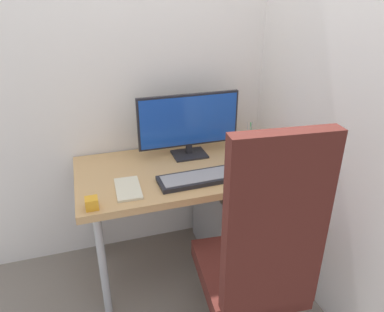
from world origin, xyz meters
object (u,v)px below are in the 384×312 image
Objects in this scene: filing_cabinet at (233,216)px; office_chair at (259,256)px; pen_holder at (248,140)px; coffee_mug at (265,149)px; mouse at (252,166)px; notebook at (128,189)px; keyboard at (201,178)px; desk_clamp_accessory at (92,203)px; monitor at (189,123)px.

office_chair is at bearing -106.15° from filing_cabinet.
office_chair is 0.96m from pen_holder.
pen_holder reaches higher than coffee_mug.
notebook is (-0.72, -0.02, -0.01)m from mouse.
mouse is (0.32, 0.03, 0.00)m from keyboard.
desk_clamp_accessory reaches higher than notebook.
desk_clamp_accessory is (-0.88, -0.30, 0.46)m from filing_cabinet.
desk_clamp_accessory is at bearing -144.63° from monitor.
notebook is 0.23m from desk_clamp_accessory.
desk_clamp_accessory is at bearing -156.78° from pen_holder.
office_chair is 0.56m from keyboard.
notebook is at bearing 33.01° from desk_clamp_accessory.
monitor is at bearing 161.68° from coffee_mug.
office_chair is 10.66× the size of coffee_mug.
notebook is at bearing -159.23° from pen_holder.
coffee_mug is at bearing 44.66° from mouse.
pen_holder is 1.48× the size of coffee_mug.
pen_holder is at bearing 67.85° from office_chair.
notebook is (-0.40, 0.02, -0.01)m from keyboard.
keyboard is 4.63× the size of mouse.
mouse is 0.60× the size of pen_holder.
monitor is at bearing 35.37° from desk_clamp_accessory.
filing_cabinet is 0.57m from keyboard.
coffee_mug is (0.04, -0.15, -0.01)m from pen_holder.
desk_clamp_accessory is at bearing -164.84° from coffee_mug.
mouse is (0.24, 0.57, 0.13)m from office_chair.
coffee_mug is at bearing -18.32° from monitor.
desk_clamp_accessory is (-1.03, -0.44, -0.02)m from pen_holder.
monitor reaches higher than coffee_mug.
coffee_mug reaches higher than keyboard.
filing_cabinet is 3.34× the size of pen_holder.
filing_cabinet is 2.45× the size of notebook.
keyboard is 4.11× the size of coffee_mug.
filing_cabinet is at bearing 73.85° from office_chair.
mouse is 0.22m from coffee_mug.
filing_cabinet is at bearing 18.78° from desk_clamp_accessory.
monitor is 0.57m from notebook.
coffee_mug reaches higher than filing_cabinet.
desk_clamp_accessory reaches higher than filing_cabinet.
coffee_mug is (0.88, 0.17, 0.03)m from notebook.
notebook reaches higher than filing_cabinet.
filing_cabinet is 0.71m from monitor.
keyboard is at bearing 98.65° from office_chair.
office_chair is at bearing -110.67° from mouse.
filing_cabinet is 0.92× the size of monitor.
office_chair reaches higher than mouse.
office_chair reaches higher than keyboard.
mouse is (0.29, -0.30, -0.19)m from monitor.
filing_cabinet is (0.21, 0.74, -0.32)m from office_chair.
pen_holder is at bearing 0.14° from monitor.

